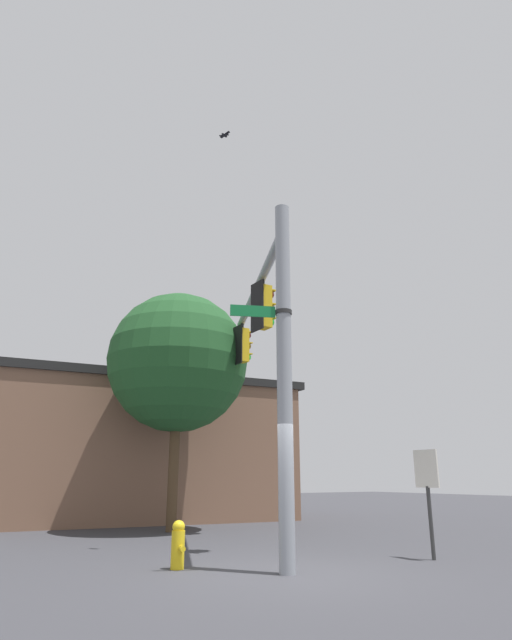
{
  "coord_description": "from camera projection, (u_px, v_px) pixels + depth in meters",
  "views": [
    {
      "loc": [
        8.07,
        -5.58,
        1.57
      ],
      "look_at": [
        -3.22,
        1.35,
        5.5
      ],
      "focal_mm": 29.85,
      "sensor_mm": 36.0,
      "label": 1
    }
  ],
  "objects": [
    {
      "name": "mast_arm",
      "position": [
        257.0,
        290.0,
        13.95
      ],
      "size": [
        6.33,
        2.82,
        0.21
      ],
      "primitive_type": "cylinder",
      "rotation": [
        0.0,
        1.57,
        2.74
      ],
      "color": "gray"
    },
    {
      "name": "ground_plane",
      "position": [
        288.0,
        575.0,
        8.94
      ],
      "size": [
        80.0,
        80.0,
        0.0
      ],
      "primitive_type": "plane",
      "color": "#38383D"
    },
    {
      "name": "historical_marker",
      "position": [
        428.0,
        486.0,
        10.92
      ],
      "size": [
        0.6,
        0.08,
        2.13
      ],
      "color": "#333333",
      "rests_on": "ground"
    },
    {
      "name": "traffic_light_mid_inner",
      "position": [
        243.0,
        345.0,
        16.46
      ],
      "size": [
        0.54,
        0.49,
        1.31
      ],
      "color": "black"
    },
    {
      "name": "signal_pole",
      "position": [
        284.0,
        373.0,
        9.92
      ],
      "size": [
        0.29,
        0.29,
        6.89
      ],
      "primitive_type": "cylinder",
      "color": "gray",
      "rests_on": "ground"
    },
    {
      "name": "street_name_sign",
      "position": [
        271.0,
        312.0,
        10.22
      ],
      "size": [
        0.58,
        1.13,
        0.22
      ],
      "color": "#147238"
    },
    {
      "name": "tree_by_storefront",
      "position": [
        178.0,
        362.0,
        17.43
      ],
      "size": [
        4.54,
        4.54,
        7.48
      ],
      "color": "#4C3823",
      "rests_on": "ground"
    },
    {
      "name": "fire_hydrant",
      "position": [
        178.0,
        544.0,
        9.57
      ],
      "size": [
        0.35,
        0.24,
        0.82
      ],
      "color": "yellow",
      "rests_on": "ground"
    },
    {
      "name": "bird_flying",
      "position": [
        225.0,
        135.0,
        13.98
      ],
      "size": [
        0.34,
        0.22,
        0.09
      ],
      "color": "black"
    },
    {
      "name": "storefront_building",
      "position": [
        131.0,
        448.0,
        20.59
      ],
      "size": [
        7.2,
        13.11,
        5.29
      ],
      "color": "brown",
      "rests_on": "ground"
    },
    {
      "name": "traffic_light_nearest_pole",
      "position": [
        264.0,
        307.0,
        12.76
      ],
      "size": [
        0.54,
        0.49,
        1.31
      ],
      "color": "black"
    }
  ]
}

